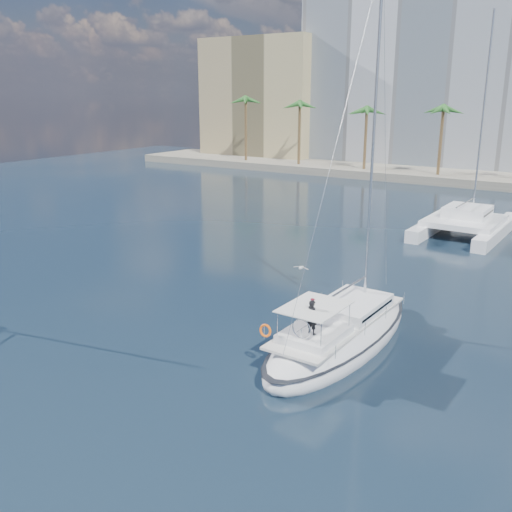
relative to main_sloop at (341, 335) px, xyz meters
The scene contains 9 objects.
ground 5.53m from the main_sloop, behind, with size 160.00×160.00×0.00m, color black.
quay 61.76m from the main_sloop, 95.09° to the left, with size 120.00×14.00×1.20m, color gray.
building_modern 76.75m from the main_sloop, 103.37° to the left, with size 42.00×16.00×28.00m, color silver.
building_tan_left 84.83m from the main_sloop, 124.33° to the left, with size 22.00×14.00×22.00m, color tan.
palm_left 70.44m from the main_sloop, 124.46° to the left, with size 3.60×3.60×12.30m.
palm_centre 58.59m from the main_sloop, 95.44° to the left, with size 3.60×3.60×12.30m.
main_sloop is the anchor object (origin of this frame).
catamaran 28.35m from the main_sloop, 91.29° to the left, with size 7.02×13.58×19.41m.
seagull 10.36m from the main_sloop, 129.82° to the left, with size 1.13×0.49×0.21m.
Camera 1 is at (16.44, -25.36, 12.48)m, focal length 40.00 mm.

